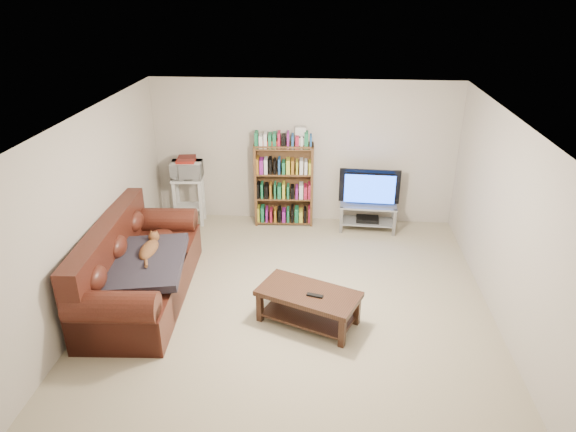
# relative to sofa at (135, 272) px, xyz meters

# --- Properties ---
(floor) EXTENTS (5.00, 5.00, 0.00)m
(floor) POSITION_rel_sofa_xyz_m (2.04, 0.10, -0.36)
(floor) COLOR #BAAC8A
(floor) RESTS_ON ground
(ceiling) EXTENTS (5.00, 5.00, 0.00)m
(ceiling) POSITION_rel_sofa_xyz_m (2.04, 0.10, 2.04)
(ceiling) COLOR white
(ceiling) RESTS_ON ground
(wall_back) EXTENTS (5.00, 0.00, 5.00)m
(wall_back) POSITION_rel_sofa_xyz_m (2.04, 2.60, 0.84)
(wall_back) COLOR beige
(wall_back) RESTS_ON ground
(wall_front) EXTENTS (5.00, 0.00, 5.00)m
(wall_front) POSITION_rel_sofa_xyz_m (2.04, -2.40, 0.84)
(wall_front) COLOR beige
(wall_front) RESTS_ON ground
(wall_left) EXTENTS (0.00, 5.00, 5.00)m
(wall_left) POSITION_rel_sofa_xyz_m (-0.46, 0.10, 0.84)
(wall_left) COLOR beige
(wall_left) RESTS_ON ground
(wall_right) EXTENTS (0.00, 5.00, 5.00)m
(wall_right) POSITION_rel_sofa_xyz_m (4.54, 0.10, 0.84)
(wall_right) COLOR beige
(wall_right) RESTS_ON ground
(sofa) EXTENTS (1.20, 2.51, 1.05)m
(sofa) POSITION_rel_sofa_xyz_m (0.00, 0.00, 0.00)
(sofa) COLOR #421A11
(sofa) RESTS_ON floor
(blanket) EXTENTS (1.11, 1.35, 0.20)m
(blanket) POSITION_rel_sofa_xyz_m (0.21, -0.16, 0.24)
(blanket) COLOR #27232C
(blanket) RESTS_ON sofa
(cat) EXTENTS (0.31, 0.68, 0.20)m
(cat) POSITION_rel_sofa_xyz_m (0.19, 0.07, 0.30)
(cat) COLOR brown
(cat) RESTS_ON sofa
(coffee_table) EXTENTS (1.33, 1.01, 0.43)m
(coffee_table) POSITION_rel_sofa_xyz_m (2.26, -0.39, -0.06)
(coffee_table) COLOR #311B11
(coffee_table) RESTS_ON floor
(remote) EXTENTS (0.20, 0.10, 0.02)m
(remote) POSITION_rel_sofa_xyz_m (2.34, -0.49, 0.09)
(remote) COLOR black
(remote) RESTS_ON coffee_table
(tv_stand) EXTENTS (0.93, 0.46, 0.46)m
(tv_stand) POSITION_rel_sofa_xyz_m (3.13, 2.24, -0.05)
(tv_stand) COLOR #999EA3
(tv_stand) RESTS_ON floor
(television) EXTENTS (0.99, 0.18, 0.57)m
(television) POSITION_rel_sofa_xyz_m (3.13, 2.24, 0.38)
(television) COLOR black
(television) RESTS_ON tv_stand
(dvd_player) EXTENTS (0.38, 0.27, 0.06)m
(dvd_player) POSITION_rel_sofa_xyz_m (3.13, 2.24, -0.17)
(dvd_player) COLOR black
(dvd_player) RESTS_ON tv_stand
(bookshelf) EXTENTS (0.98, 0.35, 1.40)m
(bookshelf) POSITION_rel_sofa_xyz_m (1.73, 2.39, 0.36)
(bookshelf) COLOR brown
(bookshelf) RESTS_ON floor
(shelf_clutter) EXTENTS (0.71, 0.25, 0.28)m
(shelf_clutter) POSITION_rel_sofa_xyz_m (1.82, 2.41, 1.14)
(shelf_clutter) COLOR silver
(shelf_clutter) RESTS_ON bookshelf
(microwave_stand) EXTENTS (0.54, 0.41, 0.82)m
(microwave_stand) POSITION_rel_sofa_xyz_m (0.13, 2.28, 0.16)
(microwave_stand) COLOR silver
(microwave_stand) RESTS_ON floor
(microwave) EXTENTS (0.53, 0.38, 0.28)m
(microwave) POSITION_rel_sofa_xyz_m (0.13, 2.28, 0.60)
(microwave) COLOR silver
(microwave) RESTS_ON microwave_stand
(game_boxes) EXTENTS (0.32, 0.28, 0.05)m
(game_boxes) POSITION_rel_sofa_xyz_m (0.13, 2.28, 0.76)
(game_boxes) COLOR maroon
(game_boxes) RESTS_ON microwave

